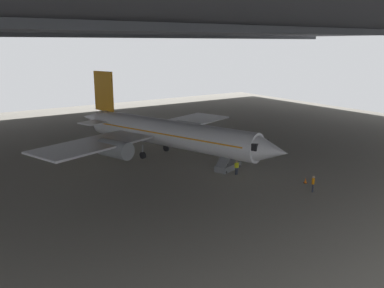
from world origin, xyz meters
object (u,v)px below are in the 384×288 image
at_px(boarding_stairs, 228,163).
at_px(traffic_cone_orange, 305,181).
at_px(crew_worker_by_stairs, 237,167).
at_px(crew_worker_near_nose, 313,183).
at_px(airplane_main, 165,133).

distance_m(boarding_stairs, traffic_cone_orange, 9.31).
relative_size(crew_worker_by_stairs, traffic_cone_orange, 2.74).
bearing_deg(boarding_stairs, crew_worker_by_stairs, -103.62).
bearing_deg(crew_worker_near_nose, boarding_stairs, 101.80).
relative_size(boarding_stairs, crew_worker_by_stairs, 2.74).
bearing_deg(traffic_cone_orange, boarding_stairs, 113.61).
bearing_deg(boarding_stairs, airplane_main, 111.62).
relative_size(airplane_main, boarding_stairs, 7.33).
height_order(airplane_main, boarding_stairs, airplane_main).
bearing_deg(boarding_stairs, traffic_cone_orange, -66.39).
relative_size(airplane_main, crew_worker_by_stairs, 20.08).
xyz_separation_m(boarding_stairs, crew_worker_by_stairs, (-0.51, -2.11, 0.22)).
xyz_separation_m(crew_worker_near_nose, crew_worker_by_stairs, (-2.75, 8.60, -0.04)).
xyz_separation_m(crew_worker_by_stairs, traffic_cone_orange, (4.23, -6.41, -0.64)).
bearing_deg(airplane_main, crew_worker_near_nose, -73.65).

